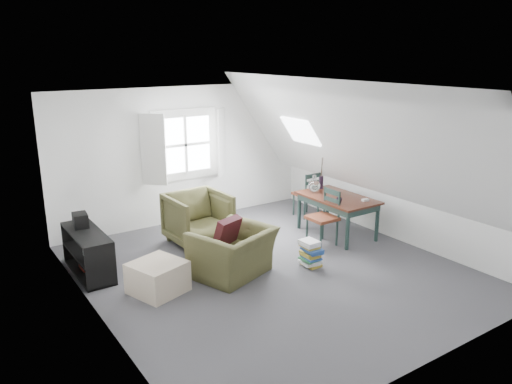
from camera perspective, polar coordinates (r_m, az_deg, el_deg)
floor at (r=7.42m, az=1.75°, el=-8.87°), size 5.50×5.50×0.00m
ceiling at (r=6.77m, az=1.93°, el=10.74°), size 5.50×5.50×0.00m
wall_back at (r=9.30m, az=-8.14°, el=4.20°), size 5.00×0.00×5.00m
wall_front at (r=5.14m, az=20.19°, el=-6.30°), size 5.00×0.00×5.00m
wall_left at (r=5.94m, az=-18.14°, el=-3.12°), size 0.00×5.50×5.50m
wall_right at (r=8.65m, az=15.41°, el=2.91°), size 0.00×5.50×5.50m
slope_left at (r=6.11m, az=-10.01°, el=3.07°), size 3.19×5.50×4.48m
slope_right at (r=7.86m, az=11.12°, el=5.84°), size 3.19×5.50×4.48m
dormer_window at (r=9.19m, az=-7.98°, el=5.34°), size 1.71×0.35×1.30m
skylight at (r=8.82m, az=5.13°, el=6.93°), size 0.35×0.75×0.47m
armchair_near at (r=7.27m, az=-2.64°, el=-9.42°), size 1.30×1.22×0.69m
armchair_far at (r=8.46m, az=-6.53°, el=-5.76°), size 0.95×0.98×0.86m
throw_pillow at (r=7.15m, az=-3.33°, el=-4.59°), size 0.48×0.37×0.44m
ottoman at (r=6.83m, az=-11.16°, el=-9.54°), size 0.79×0.79×0.42m
dining_table at (r=8.70m, az=9.29°, el=-1.10°), size 0.83×1.38×0.69m
demijohn at (r=8.86m, az=6.67°, el=0.76°), size 0.21×0.21×0.30m
vase_twigs at (r=9.09m, az=7.46°, el=1.17°), size 0.08×0.08×0.59m
cup at (r=8.30m, az=9.47°, el=-1.28°), size 0.11×0.11×0.09m
paper_box at (r=8.50m, az=12.38°, el=-0.90°), size 0.12×0.09×0.04m
dining_chair_far at (r=9.63m, az=5.88°, el=-0.16°), size 0.41×0.41×0.88m
dining_chair_near at (r=8.27m, az=7.79°, el=-2.79°), size 0.43×0.43×0.92m
media_shelf at (r=7.56m, az=-18.55°, el=-6.89°), size 0.41×1.24×0.63m
electronics_box at (r=7.68m, az=-19.44°, el=-3.11°), size 0.23×0.29×0.22m
magazine_stack at (r=7.52m, az=6.25°, el=-6.97°), size 0.30×0.35×0.40m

